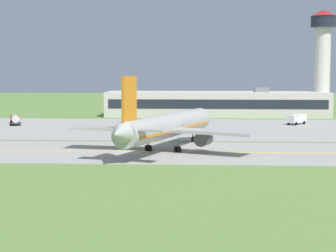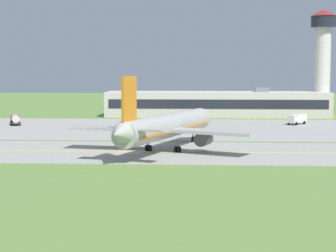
{
  "view_description": "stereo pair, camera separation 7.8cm",
  "coord_description": "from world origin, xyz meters",
  "px_view_note": "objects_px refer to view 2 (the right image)",
  "views": [
    {
      "loc": [
        12.94,
        -105.33,
        13.88
      ],
      "look_at": [
        6.32,
        4.0,
        4.0
      ],
      "focal_mm": 69.05,
      "sensor_mm": 36.0,
      "label": 1
    },
    {
      "loc": [
        13.02,
        -105.32,
        13.88
      ],
      "look_at": [
        6.32,
        4.0,
        4.0
      ],
      "focal_mm": 69.05,
      "sensor_mm": 36.0,
      "label": 2
    }
  ],
  "objects_px": {
    "airplane_lead": "(166,127)",
    "service_truck_baggage": "(163,127)",
    "service_truck_fuel": "(297,119)",
    "service_truck_catering": "(15,119)",
    "control_tower": "(323,53)"
  },
  "relations": [
    {
      "from": "service_truck_catering",
      "to": "control_tower",
      "type": "height_order",
      "value": "control_tower"
    },
    {
      "from": "airplane_lead",
      "to": "control_tower",
      "type": "relative_size",
      "value": 1.27
    },
    {
      "from": "service_truck_catering",
      "to": "service_truck_fuel",
      "type": "bearing_deg",
      "value": 4.83
    },
    {
      "from": "service_truck_baggage",
      "to": "service_truck_fuel",
      "type": "xyz_separation_m",
      "value": [
        31.18,
        23.94,
        -0.0
      ]
    },
    {
      "from": "service_truck_baggage",
      "to": "service_truck_catering",
      "type": "relative_size",
      "value": 1.0
    },
    {
      "from": "service_truck_fuel",
      "to": "control_tower",
      "type": "xyz_separation_m",
      "value": [
        11.19,
        30.23,
        16.6
      ]
    },
    {
      "from": "airplane_lead",
      "to": "service_truck_fuel",
      "type": "xyz_separation_m",
      "value": [
        28.72,
        51.77,
        -2.6
      ]
    },
    {
      "from": "airplane_lead",
      "to": "service_truck_catering",
      "type": "xyz_separation_m",
      "value": [
        -39.53,
        46.0,
        -2.6
      ]
    },
    {
      "from": "service_truck_baggage",
      "to": "service_truck_catering",
      "type": "distance_m",
      "value": 41.29
    },
    {
      "from": "service_truck_baggage",
      "to": "service_truck_catering",
      "type": "bearing_deg",
      "value": 153.89
    },
    {
      "from": "airplane_lead",
      "to": "service_truck_baggage",
      "type": "relative_size",
      "value": 6.11
    },
    {
      "from": "airplane_lead",
      "to": "service_truck_baggage",
      "type": "height_order",
      "value": "airplane_lead"
    },
    {
      "from": "airplane_lead",
      "to": "service_truck_fuel",
      "type": "relative_size",
      "value": 6.43
    },
    {
      "from": "service_truck_baggage",
      "to": "airplane_lead",
      "type": "bearing_deg",
      "value": -84.95
    },
    {
      "from": "service_truck_catering",
      "to": "airplane_lead",
      "type": "bearing_deg",
      "value": -49.33
    }
  ]
}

